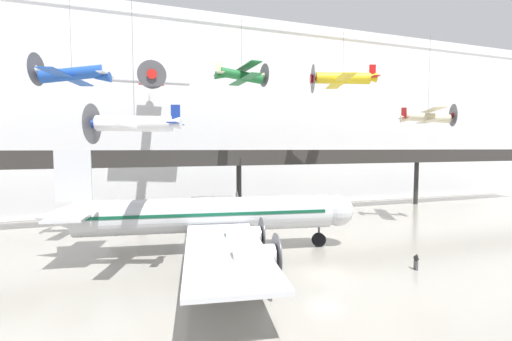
% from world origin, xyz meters
% --- Properties ---
extents(ground_plane, '(260.00, 260.00, 0.00)m').
position_xyz_m(ground_plane, '(0.00, 0.00, 0.00)').
color(ground_plane, gray).
extents(hangar_back_wall, '(140.00, 3.00, 29.15)m').
position_xyz_m(hangar_back_wall, '(0.00, 30.65, 14.57)').
color(hangar_back_wall, white).
rests_on(hangar_back_wall, ground).
extents(mezzanine_walkway, '(110.00, 3.20, 8.98)m').
position_xyz_m(mezzanine_walkway, '(0.00, 21.85, 7.35)').
color(mezzanine_walkway, '#2D2B28').
rests_on(mezzanine_walkway, ground).
extents(ceiling_truss_beam, '(120.00, 0.60, 0.60)m').
position_xyz_m(ceiling_truss_beam, '(0.00, 17.06, 23.20)').
color(ceiling_truss_beam, silver).
extents(airliner_silver_main, '(27.50, 31.50, 9.06)m').
position_xyz_m(airliner_silver_main, '(-7.12, 7.92, 3.29)').
color(airliner_silver_main, silver).
rests_on(airliner_silver_main, ground).
extents(suspended_plane_yellow_lowwing, '(8.21, 9.62, 7.15)m').
position_xyz_m(suspended_plane_yellow_lowwing, '(10.48, 14.22, 17.50)').
color(suspended_plane_yellow_lowwing, yellow).
extents(suspended_plane_green_biplane, '(5.90, 7.21, 6.90)m').
position_xyz_m(suspended_plane_green_biplane, '(-2.03, 14.32, 17.05)').
color(suspended_plane_green_biplane, '#1E6B33').
extents(suspended_plane_blue_trainer, '(6.86, 8.23, 8.06)m').
position_xyz_m(suspended_plane_blue_trainer, '(-18.28, 13.26, 15.86)').
color(suspended_plane_blue_trainer, '#1E4CAD').
extents(suspended_plane_white_twin, '(6.37, 7.50, 13.09)m').
position_xyz_m(suspended_plane_white_twin, '(-12.94, 2.52, 10.85)').
color(suspended_plane_white_twin, silver).
extents(suspended_plane_silver_racer, '(9.35, 7.60, 6.76)m').
position_xyz_m(suspended_plane_silver_racer, '(-11.05, 24.12, 17.78)').
color(suspended_plane_silver_racer, silver).
extents(suspended_plane_cream_biplane, '(6.47, 7.24, 10.89)m').
position_xyz_m(suspended_plane_cream_biplane, '(20.59, 11.26, 12.98)').
color(suspended_plane_cream_biplane, beige).
extents(info_sign_pedestal, '(0.26, 0.76, 1.24)m').
position_xyz_m(info_sign_pedestal, '(7.07, -1.42, 0.46)').
color(info_sign_pedestal, '#4C4C51').
rests_on(info_sign_pedestal, ground).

